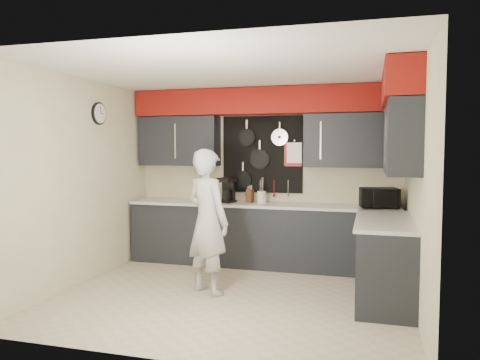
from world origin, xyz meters
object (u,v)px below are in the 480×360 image
(knife_block, at_px, (250,196))
(person, at_px, (208,222))
(utensil_crock, at_px, (262,197))
(coffee_maker, at_px, (227,189))
(microwave, at_px, (379,198))

(knife_block, xyz_separation_m, person, (-0.15, -1.42, -0.16))
(knife_block, height_order, utensil_crock, knife_block)
(utensil_crock, distance_m, coffee_maker, 0.52)
(knife_block, bearing_deg, microwave, 13.37)
(microwave, xyz_separation_m, coffee_maker, (-2.15, 0.08, 0.06))
(microwave, relative_size, coffee_maker, 1.31)
(utensil_crock, bearing_deg, coffee_maker, -174.07)
(microwave, height_order, person, person)
(knife_block, relative_size, person, 0.12)
(utensil_crock, height_order, coffee_maker, coffee_maker)
(person, bearing_deg, utensil_crock, -72.63)
(utensil_crock, relative_size, coffee_maker, 0.47)
(microwave, relative_size, person, 0.28)
(knife_block, xyz_separation_m, utensil_crock, (0.17, 0.04, -0.01))
(coffee_maker, bearing_deg, utensil_crock, 20.99)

